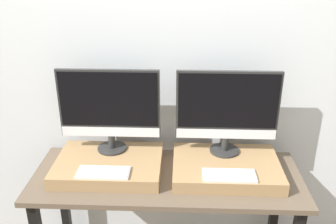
% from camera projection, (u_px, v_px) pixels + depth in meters
% --- Properties ---
extents(wall_back, '(8.00, 0.04, 2.60)m').
position_uv_depth(wall_back, '(169.00, 63.00, 2.19)').
color(wall_back, silver).
rests_on(wall_back, ground_plane).
extents(workbench, '(1.50, 0.56, 0.76)m').
position_uv_depth(workbench, '(167.00, 190.00, 2.13)').
color(workbench, brown).
rests_on(workbench, ground_plane).
extents(wooden_riser_left, '(0.59, 0.43, 0.07)m').
position_uv_depth(wooden_riser_left, '(109.00, 165.00, 2.12)').
color(wooden_riser_left, '#99754C').
rests_on(wooden_riser_left, workbench).
extents(monitor_left, '(0.57, 0.17, 0.49)m').
position_uv_depth(monitor_left, '(109.00, 107.00, 2.10)').
color(monitor_left, '#282828').
rests_on(monitor_left, wooden_riser_left).
extents(keyboard_left, '(0.28, 0.12, 0.01)m').
position_uv_depth(keyboard_left, '(103.00, 172.00, 1.97)').
color(keyboard_left, silver).
rests_on(keyboard_left, wooden_riser_left).
extents(wooden_riser_right, '(0.59, 0.43, 0.07)m').
position_uv_depth(wooden_riser_right, '(226.00, 167.00, 2.09)').
color(wooden_riser_right, '#99754C').
rests_on(wooden_riser_right, workbench).
extents(monitor_right, '(0.57, 0.17, 0.49)m').
position_uv_depth(monitor_right, '(227.00, 109.00, 2.08)').
color(monitor_right, '#282828').
rests_on(monitor_right, wooden_riser_right).
extents(keyboard_right, '(0.28, 0.12, 0.01)m').
position_uv_depth(keyboard_right, '(229.00, 175.00, 1.95)').
color(keyboard_right, silver).
rests_on(keyboard_right, wooden_riser_right).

